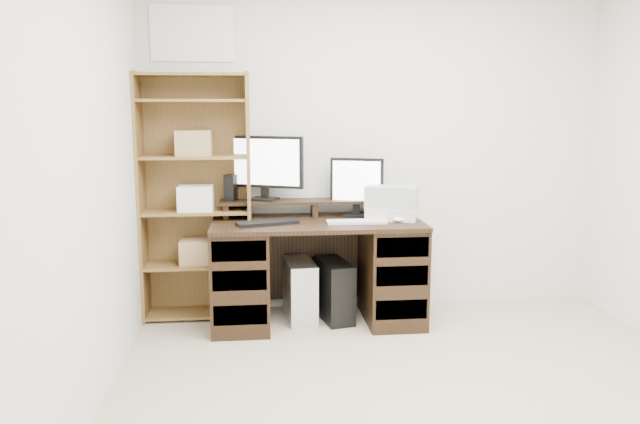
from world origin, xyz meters
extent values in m
cube|color=silver|center=(0.00, 2.01, 1.25)|extent=(3.50, 0.02, 2.50)
cube|color=silver|center=(-1.76, 0.00, 1.25)|extent=(0.02, 4.00, 2.50)
cube|color=white|center=(-1.35, 1.99, 2.08)|extent=(0.60, 0.01, 0.40)
cube|color=black|center=(-0.48, 1.63, 0.73)|extent=(1.50, 0.70, 0.03)
cube|color=black|center=(-1.03, 1.63, 0.36)|extent=(0.40, 0.66, 0.72)
cube|color=black|center=(0.07, 1.63, 0.36)|extent=(0.40, 0.66, 0.72)
cube|color=black|center=(-0.48, 1.96, 0.40)|extent=(1.48, 0.02, 0.65)
cube|color=black|center=(-1.03, 1.30, 0.18)|extent=(0.36, 0.01, 0.14)
cube|color=black|center=(-1.03, 1.30, 0.42)|extent=(0.36, 0.01, 0.14)
cube|color=black|center=(-1.03, 1.30, 0.62)|extent=(0.36, 0.01, 0.14)
cube|color=black|center=(0.07, 1.30, 0.18)|extent=(0.36, 0.01, 0.14)
cube|color=black|center=(0.07, 1.30, 0.42)|extent=(0.36, 0.01, 0.14)
cube|color=black|center=(0.07, 1.30, 0.62)|extent=(0.36, 0.01, 0.14)
cube|color=black|center=(-1.13, 1.85, 0.80)|extent=(0.04, 0.20, 0.10)
cube|color=black|center=(-0.48, 1.85, 0.80)|extent=(0.04, 0.20, 0.10)
cube|color=black|center=(0.17, 1.85, 0.80)|extent=(0.04, 0.20, 0.10)
cube|color=black|center=(-0.48, 1.85, 0.86)|extent=(1.40, 0.22, 0.02)
cube|color=black|center=(-0.85, 1.87, 0.88)|extent=(0.24, 0.22, 0.02)
cube|color=black|center=(-0.85, 1.89, 0.94)|extent=(0.06, 0.05, 0.11)
cube|color=black|center=(-0.85, 1.89, 1.15)|extent=(0.56, 0.27, 0.38)
cube|color=white|center=(-0.85, 1.87, 1.15)|extent=(0.51, 0.22, 0.34)
cube|color=black|center=(-0.17, 1.79, 0.76)|extent=(0.22, 0.20, 0.02)
cube|color=black|center=(-0.17, 1.81, 0.82)|extent=(0.06, 0.05, 0.10)
cube|color=black|center=(-0.17, 1.81, 1.01)|extent=(0.39, 0.16, 0.34)
cube|color=white|center=(-0.17, 1.79, 1.01)|extent=(0.34, 0.12, 0.30)
cube|color=black|center=(-1.10, 1.89, 0.97)|extent=(0.10, 0.10, 0.19)
cube|color=black|center=(-0.84, 1.54, 0.76)|extent=(0.45, 0.26, 0.02)
cube|color=silver|center=(-0.21, 1.52, 0.76)|extent=(0.42, 0.13, 0.02)
ellipsoid|color=white|center=(0.09, 1.53, 0.77)|extent=(0.10, 0.07, 0.04)
cube|color=beige|center=(0.07, 1.67, 0.79)|extent=(0.42, 0.37, 0.09)
cube|color=#A4ABAF|center=(0.07, 1.67, 0.92)|extent=(0.43, 0.37, 0.16)
cube|color=silver|center=(-0.60, 1.70, 0.22)|extent=(0.24, 0.46, 0.44)
cube|color=black|center=(-0.35, 1.67, 0.22)|extent=(0.27, 0.47, 0.44)
cube|color=#19FF33|center=(-0.31, 1.46, 0.31)|extent=(0.01, 0.01, 0.01)
cube|color=brown|center=(-1.74, 1.83, 0.90)|extent=(0.02, 0.30, 1.80)
cube|color=brown|center=(-0.96, 1.83, 0.90)|extent=(0.02, 0.30, 1.80)
cube|color=brown|center=(-1.35, 1.97, 0.90)|extent=(0.80, 0.01, 1.80)
cube|color=brown|center=(-1.35, 1.83, 0.03)|extent=(0.75, 0.28, 0.02)
cube|color=brown|center=(-1.35, 1.83, 0.40)|extent=(0.75, 0.28, 0.02)
cube|color=brown|center=(-1.35, 1.83, 0.80)|extent=(0.75, 0.28, 0.02)
cube|color=brown|center=(-1.35, 1.83, 1.20)|extent=(0.75, 0.28, 0.02)
cube|color=brown|center=(-1.35, 1.83, 1.60)|extent=(0.75, 0.28, 0.02)
cube|color=brown|center=(-1.35, 1.83, 1.78)|extent=(0.75, 0.28, 0.02)
cube|color=#A07F54|center=(-1.35, 1.83, 0.50)|extent=(0.25, 0.20, 0.18)
cube|color=white|center=(-1.35, 1.83, 0.90)|extent=(0.25, 0.20, 0.18)
cube|color=#A07F54|center=(-1.35, 1.83, 1.30)|extent=(0.25, 0.20, 0.18)
camera|label=1|loc=(-0.91, -2.73, 1.57)|focal=35.00mm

